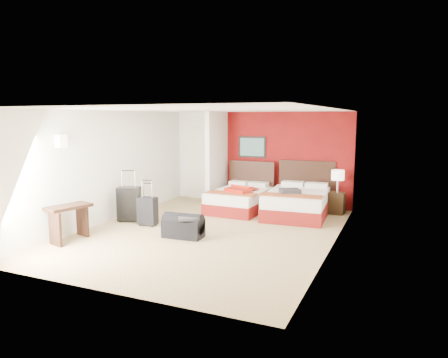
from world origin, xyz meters
The scene contains 17 objects.
ground centered at (0.00, 0.00, 0.00)m, with size 6.50×6.50×0.00m, color tan.
room_walls centered at (-1.40, 1.42, 1.26)m, with size 5.02×6.52×2.50m.
red_accent_panel centered at (0.75, 3.23, 1.25)m, with size 3.50×0.04×2.50m, color maroon.
partition_wall centered at (-1.00, 2.61, 1.25)m, with size 0.12×1.20×2.50m, color silver.
entry_door centered at (-1.75, 3.20, 1.02)m, with size 0.82×0.06×2.05m, color silver.
bed_left centered at (-0.14, 2.09, 0.26)m, with size 1.23×1.76×0.53m, color white.
bed_right centered at (1.33, 2.11, 0.30)m, with size 1.38×1.97×0.59m, color white.
red_suitcase_open centered at (-0.04, 1.99, 0.58)m, with size 0.60×0.83×0.10m, color red.
jacket_bundle centered at (1.23, 1.81, 0.65)m, with size 0.45×0.36×0.11m, color #38383D.
nightstand centered at (2.17, 2.75, 0.26)m, with size 0.38×0.38×0.53m, color #322110.
table_lamp centered at (2.17, 2.75, 0.81)m, with size 0.31×0.31×0.55m, color silver.
suitcase_black centered at (-2.04, 0.09, 0.38)m, with size 0.51×0.32×0.76m, color black.
suitcase_charcoal centered at (-1.46, -0.05, 0.30)m, with size 0.40×0.25×0.59m, color black.
suitcase_navy centered at (-1.84, 0.53, 0.23)m, with size 0.32×0.20×0.45m, color black.
duffel_bag centered at (-0.29, -0.54, 0.20)m, with size 0.78×0.41×0.39m, color black.
jacket_draped centered at (-0.14, -0.59, 0.42)m, with size 0.40×0.34×0.05m, color #35353A.
desk centered at (-2.19, -1.61, 0.35)m, with size 0.42×0.83×0.69m, color black.
Camera 1 is at (3.60, -7.49, 2.34)m, focal length 33.20 mm.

